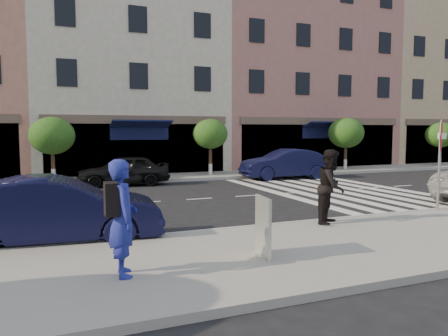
% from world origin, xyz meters
% --- Properties ---
extents(ground, '(120.00, 120.00, 0.00)m').
position_xyz_m(ground, '(0.00, 0.00, 0.00)').
color(ground, black).
rests_on(ground, ground).
extents(sidewalk_near, '(60.00, 4.50, 0.15)m').
position_xyz_m(sidewalk_near, '(0.00, -3.75, 0.07)').
color(sidewalk_near, gray).
rests_on(sidewalk_near, ground).
extents(sidewalk_far, '(60.00, 3.00, 0.15)m').
position_xyz_m(sidewalk_far, '(0.00, 11.00, 0.07)').
color(sidewalk_far, gray).
rests_on(sidewalk_far, ground).
extents(building_centre, '(11.00, 9.00, 11.00)m').
position_xyz_m(building_centre, '(-0.50, 17.00, 5.50)').
color(building_centre, beige).
rests_on(building_centre, ground).
extents(building_east_mid, '(13.00, 9.00, 13.00)m').
position_xyz_m(building_east_mid, '(11.50, 17.00, 6.50)').
color(building_east_mid, '#B07169').
rests_on(building_east_mid, ground).
extents(building_east_far, '(12.00, 9.00, 12.00)m').
position_xyz_m(building_east_far, '(24.00, 17.00, 6.00)').
color(building_east_far, '#CFAE85').
rests_on(building_east_far, ground).
extents(street_tree_wb, '(2.10, 2.10, 3.06)m').
position_xyz_m(street_tree_wb, '(-5.00, 10.80, 2.31)').
color(street_tree_wb, '#473323').
rests_on(street_tree_wb, sidewalk_far).
extents(street_tree_c, '(1.90, 1.90, 3.04)m').
position_xyz_m(street_tree_c, '(3.00, 10.80, 2.36)').
color(street_tree_c, '#473323').
rests_on(street_tree_c, sidewalk_far).
extents(street_tree_ea, '(2.20, 2.20, 3.19)m').
position_xyz_m(street_tree_ea, '(12.00, 10.80, 2.39)').
color(street_tree_ea, '#473323').
rests_on(street_tree_ea, sidewalk_far).
extents(street_tree_eb, '(2.00, 2.00, 2.94)m').
position_xyz_m(street_tree_eb, '(20.00, 10.80, 2.22)').
color(street_tree_eb, '#473323').
rests_on(street_tree_eb, sidewalk_far).
extents(stop_sign, '(0.94, 0.30, 2.76)m').
position_xyz_m(stop_sign, '(5.80, -1.67, 2.14)').
color(stop_sign, gray).
rests_on(stop_sign, sidewalk_near).
extents(photographer, '(0.50, 0.74, 1.98)m').
position_xyz_m(photographer, '(-4.17, -4.11, 1.14)').
color(photographer, navy).
rests_on(photographer, sidewalk_near).
extents(walker, '(1.20, 1.17, 1.95)m').
position_xyz_m(walker, '(1.58, -2.00, 1.13)').
color(walker, black).
rests_on(walker, sidewalk_near).
extents(poster_board, '(0.30, 0.77, 1.18)m').
position_xyz_m(poster_board, '(-1.48, -4.04, 0.72)').
color(poster_board, beige).
rests_on(poster_board, sidewalk_near).
extents(car_near_mid, '(4.85, 2.06, 1.55)m').
position_xyz_m(car_near_mid, '(-5.14, -0.89, 0.78)').
color(car_near_mid, black).
rests_on(car_near_mid, ground).
extents(car_far_mid, '(4.26, 1.87, 1.43)m').
position_xyz_m(car_far_mid, '(-1.97, 9.10, 0.71)').
color(car_far_mid, black).
rests_on(car_far_mid, ground).
extents(car_far_right, '(4.94, 2.10, 1.58)m').
position_xyz_m(car_far_right, '(6.50, 8.72, 0.79)').
color(car_far_right, black).
rests_on(car_far_right, ground).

